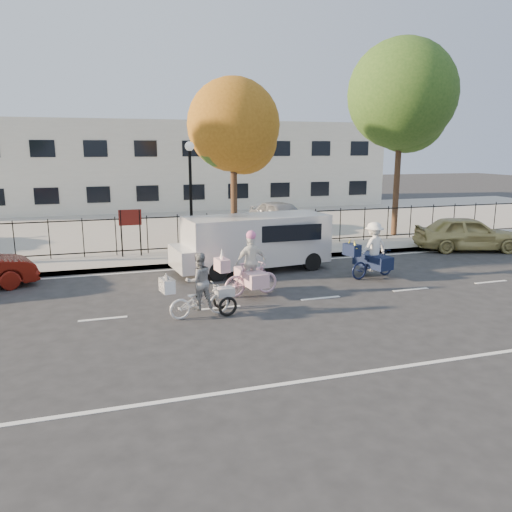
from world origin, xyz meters
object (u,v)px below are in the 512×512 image
object	(u,v)px
lamppost	(190,178)
zebra_trike	(200,292)
white_van	(254,240)
gold_sedan	(467,233)
unicorn_bike	(250,272)
bull_bike	(372,256)
lot_car_d	(281,216)

from	to	relation	value
lamppost	zebra_trike	world-z (taller)	lamppost
lamppost	white_van	bearing A→B (deg)	-60.97
white_van	gold_sedan	size ratio (longest dim) A/B	1.32
unicorn_bike	bull_bike	xyz separation A→B (m)	(4.46, 0.78, 0.03)
zebra_trike	gold_sedan	size ratio (longest dim) A/B	0.46
bull_bike	white_van	distance (m)	4.06
gold_sedan	lot_car_d	xyz separation A→B (m)	(-5.96, 6.50, 0.16)
zebra_trike	lot_car_d	distance (m)	13.18
lamppost	zebra_trike	size ratio (longest dim) A/B	2.21
lamppost	gold_sedan	xyz separation A→B (m)	(11.26, -2.30, -2.39)
bull_bike	gold_sedan	distance (m)	6.76
zebra_trike	bull_bike	world-z (taller)	bull_bike
unicorn_bike	bull_bike	size ratio (longest dim) A/B	0.94
unicorn_bike	white_van	world-z (taller)	white_van
unicorn_bike	gold_sedan	distance (m)	11.20
lamppost	bull_bike	size ratio (longest dim) A/B	2.10
white_van	zebra_trike	bearing A→B (deg)	-129.08
lamppost	gold_sedan	distance (m)	11.73
gold_sedan	zebra_trike	bearing A→B (deg)	128.93
white_van	lamppost	bearing A→B (deg)	112.68
unicorn_bike	lot_car_d	distance (m)	11.13
gold_sedan	lamppost	bearing A→B (deg)	95.31
lamppost	bull_bike	xyz separation A→B (m)	(5.11, -5.13, -2.37)
unicorn_bike	bull_bike	bearing A→B (deg)	-87.72
lot_car_d	white_van	bearing A→B (deg)	-129.56
unicorn_bike	gold_sedan	xyz separation A→B (m)	(10.60, 3.61, 0.01)
zebra_trike	lot_car_d	bearing A→B (deg)	-38.62
lamppost	bull_bike	distance (m)	7.62
white_van	gold_sedan	xyz separation A→B (m)	(9.59, 0.70, -0.35)
white_van	lot_car_d	distance (m)	8.07
lamppost	white_van	size ratio (longest dim) A/B	0.77
lamppost	lot_car_d	bearing A→B (deg)	38.42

